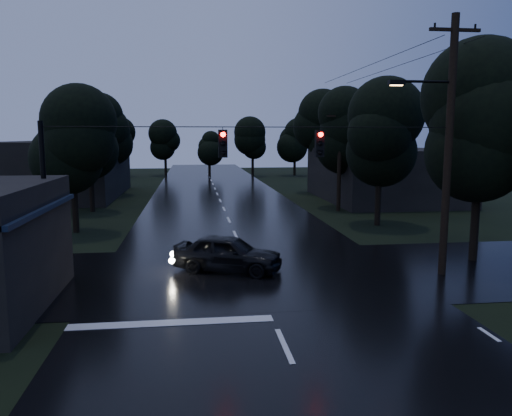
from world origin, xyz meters
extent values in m
cube|color=black|center=(0.00, 30.00, 0.00)|extent=(12.00, 120.00, 0.02)
cube|color=black|center=(0.00, 12.00, 0.00)|extent=(60.00, 9.00, 0.02)
cube|color=black|center=(-7.00, 9.00, 3.20)|extent=(0.30, 7.00, 0.15)
cylinder|color=black|center=(-7.20, 6.00, 1.50)|extent=(0.10, 0.10, 3.00)
cylinder|color=black|center=(-7.20, 12.00, 1.50)|extent=(0.10, 0.10, 3.00)
cube|color=#FFB366|center=(-7.05, 7.50, 2.50)|extent=(0.06, 1.60, 0.50)
cube|color=#FFB366|center=(-7.05, 10.20, 2.50)|extent=(0.06, 1.20, 0.50)
cube|color=black|center=(14.00, 34.00, 2.20)|extent=(10.00, 14.00, 4.40)
cube|color=black|center=(-14.00, 40.00, 2.50)|extent=(10.00, 16.00, 5.00)
cylinder|color=black|center=(7.50, 11.00, 5.00)|extent=(0.30, 0.30, 10.00)
cube|color=black|center=(7.50, 11.00, 9.40)|extent=(2.00, 0.12, 0.12)
cylinder|color=black|center=(6.40, 11.00, 7.50)|extent=(2.20, 0.10, 0.10)
cube|color=black|center=(5.30, 11.00, 7.45)|extent=(0.60, 0.25, 0.18)
cube|color=#FFB266|center=(5.30, 11.00, 7.35)|extent=(0.45, 0.18, 0.03)
cylinder|color=black|center=(8.30, 28.00, 3.75)|extent=(0.30, 0.30, 7.50)
cube|color=black|center=(8.30, 28.00, 6.90)|extent=(2.00, 0.12, 0.12)
cylinder|color=black|center=(-7.50, 11.00, 3.00)|extent=(0.18, 0.18, 6.00)
cylinder|color=black|center=(0.00, 11.00, 5.80)|extent=(15.00, 0.03, 0.03)
cube|color=black|center=(-1.20, 11.00, 5.20)|extent=(0.32, 0.25, 1.00)
sphere|color=#FF0C07|center=(-1.20, 10.85, 5.20)|extent=(0.18, 0.18, 0.18)
cube|color=black|center=(2.40, 11.00, 5.20)|extent=(0.32, 0.25, 1.00)
sphere|color=#FF0C07|center=(2.40, 10.85, 5.20)|extent=(0.18, 0.18, 0.18)
cylinder|color=black|center=(10.00, 13.00, 1.40)|extent=(0.36, 0.36, 2.80)
sphere|color=black|center=(10.00, 13.00, 4.80)|extent=(4.48, 4.48, 4.48)
sphere|color=black|center=(10.00, 13.00, 6.00)|extent=(4.48, 4.48, 4.48)
sphere|color=black|center=(10.00, 13.00, 7.20)|extent=(4.48, 4.48, 4.48)
cylinder|color=black|center=(-9.00, 22.00, 1.22)|extent=(0.36, 0.36, 2.45)
sphere|color=black|center=(-9.00, 22.00, 4.20)|extent=(3.92, 3.92, 3.92)
sphere|color=black|center=(-9.00, 22.00, 5.25)|extent=(3.92, 3.92, 3.92)
sphere|color=black|center=(-9.00, 22.00, 6.30)|extent=(3.92, 3.92, 3.92)
cylinder|color=black|center=(-9.60, 30.00, 1.31)|extent=(0.36, 0.36, 2.62)
sphere|color=black|center=(-9.60, 30.00, 4.50)|extent=(4.20, 4.20, 4.20)
sphere|color=black|center=(-9.60, 30.00, 5.62)|extent=(4.20, 4.20, 4.20)
sphere|color=black|center=(-9.60, 30.00, 6.75)|extent=(4.20, 4.20, 4.20)
cylinder|color=black|center=(-10.20, 40.00, 1.40)|extent=(0.36, 0.36, 2.80)
sphere|color=black|center=(-10.20, 40.00, 4.80)|extent=(4.48, 4.48, 4.48)
sphere|color=black|center=(-10.20, 40.00, 6.00)|extent=(4.48, 4.48, 4.48)
sphere|color=black|center=(-10.20, 40.00, 7.20)|extent=(4.48, 4.48, 4.48)
cylinder|color=black|center=(9.00, 22.00, 1.31)|extent=(0.36, 0.36, 2.62)
sphere|color=black|center=(9.00, 22.00, 4.50)|extent=(4.20, 4.20, 4.20)
sphere|color=black|center=(9.00, 22.00, 5.62)|extent=(4.20, 4.20, 4.20)
sphere|color=black|center=(9.00, 22.00, 6.75)|extent=(4.20, 4.20, 4.20)
cylinder|color=black|center=(9.60, 30.00, 1.40)|extent=(0.36, 0.36, 2.80)
sphere|color=black|center=(9.60, 30.00, 4.80)|extent=(4.48, 4.48, 4.48)
sphere|color=black|center=(9.60, 30.00, 6.00)|extent=(4.48, 4.48, 4.48)
sphere|color=black|center=(9.60, 30.00, 7.20)|extent=(4.48, 4.48, 4.48)
cylinder|color=black|center=(10.20, 40.00, 1.49)|extent=(0.36, 0.36, 2.97)
sphere|color=black|center=(10.20, 40.00, 5.10)|extent=(4.76, 4.76, 4.76)
sphere|color=black|center=(10.20, 40.00, 6.38)|extent=(4.76, 4.76, 4.76)
sphere|color=black|center=(10.20, 40.00, 7.65)|extent=(4.76, 4.76, 4.76)
imported|color=black|center=(-0.94, 12.54, 0.75)|extent=(4.76, 3.32, 1.51)
camera|label=1|loc=(-2.32, -7.24, 5.47)|focal=35.00mm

